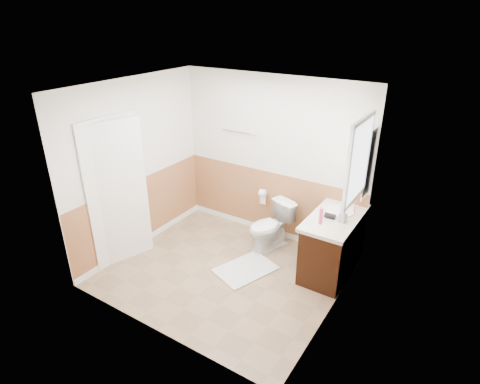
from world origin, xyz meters
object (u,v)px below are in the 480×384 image
Objects in this scene: vanity_cabinet at (333,246)px; lotion_bottle at (321,216)px; toilet at (270,226)px; soap_dispenser at (343,216)px; bath_mat at (246,269)px.

vanity_cabinet is 0.64m from lotion_bottle.
toilet is 1.00m from vanity_cabinet.
vanity_cabinet is at bearing 71.47° from lotion_bottle.
lotion_bottle is 1.24× the size of soap_dispenser.
soap_dispenser is at bearing 41.50° from lotion_bottle.
lotion_bottle is 0.29m from soap_dispenser.
lotion_bottle is at bearing -108.53° from vanity_cabinet.
vanity_cabinet reaches higher than toilet.
lotion_bottle is at bearing -138.50° from soap_dispenser.
bath_mat is 1.54m from soap_dispenser.
toilet is at bearing 176.50° from vanity_cabinet.
toilet is at bearing 171.60° from soap_dispenser.
soap_dispenser reaches higher than bath_mat.
soap_dispenser reaches higher than vanity_cabinet.
soap_dispenser is (1.11, -0.16, 0.58)m from toilet.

